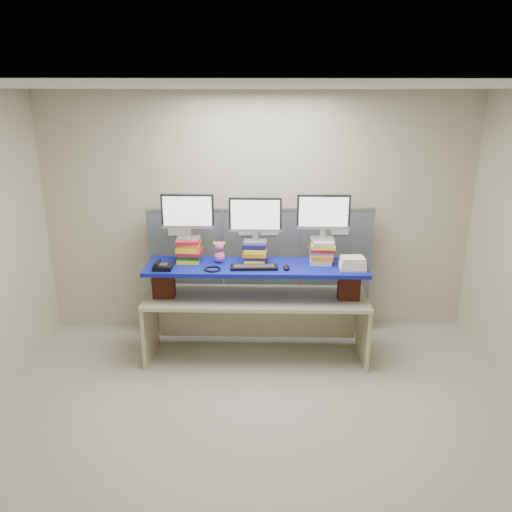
{
  "coord_description": "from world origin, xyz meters",
  "views": [
    {
      "loc": [
        -0.17,
        -3.71,
        2.75
      ],
      "look_at": [
        -0.07,
        1.17,
        1.16
      ],
      "focal_mm": 35.0,
      "sensor_mm": 36.0,
      "label": 1
    }
  ],
  "objects_px": {
    "blue_board": "(256,267)",
    "keyboard": "(254,267)",
    "desk": "(256,309)",
    "monitor_center": "(255,217)",
    "desk_phone": "(162,266)",
    "monitor_right": "(323,214)",
    "monitor_left": "(188,214)"
  },
  "relations": [
    {
      "from": "monitor_right",
      "to": "desk_phone",
      "type": "xyz_separation_m",
      "value": [
        -1.64,
        -0.19,
        -0.49
      ]
    },
    {
      "from": "blue_board",
      "to": "keyboard",
      "type": "distance_m",
      "value": 0.11
    },
    {
      "from": "blue_board",
      "to": "monitor_right",
      "type": "distance_m",
      "value": 0.88
    },
    {
      "from": "monitor_right",
      "to": "blue_board",
      "type": "bearing_deg",
      "value": -170.21
    },
    {
      "from": "monitor_center",
      "to": "desk",
      "type": "bearing_deg",
      "value": -85.01
    },
    {
      "from": "desk",
      "to": "monitor_center",
      "type": "bearing_deg",
      "value": 94.99
    },
    {
      "from": "desk",
      "to": "desk_phone",
      "type": "relative_size",
      "value": 12.33
    },
    {
      "from": "monitor_center",
      "to": "keyboard",
      "type": "xyz_separation_m",
      "value": [
        -0.02,
        -0.22,
        -0.47
      ]
    },
    {
      "from": "desk",
      "to": "monitor_left",
      "type": "xyz_separation_m",
      "value": [
        -0.7,
        0.15,
        1.01
      ]
    },
    {
      "from": "desk_phone",
      "to": "blue_board",
      "type": "bearing_deg",
      "value": 8.23
    },
    {
      "from": "desk",
      "to": "desk_phone",
      "type": "xyz_separation_m",
      "value": [
        -0.95,
        -0.1,
        0.52
      ]
    },
    {
      "from": "monitor_right",
      "to": "keyboard",
      "type": "distance_m",
      "value": 0.89
    },
    {
      "from": "desk",
      "to": "keyboard",
      "type": "height_order",
      "value": "keyboard"
    },
    {
      "from": "monitor_left",
      "to": "monitor_center",
      "type": "bearing_deg",
      "value": -0.0
    },
    {
      "from": "desk",
      "to": "blue_board",
      "type": "xyz_separation_m",
      "value": [
        -0.0,
        0.0,
        0.47
      ]
    },
    {
      "from": "monitor_left",
      "to": "monitor_center",
      "type": "relative_size",
      "value": 1.0
    },
    {
      "from": "blue_board",
      "to": "keyboard",
      "type": "xyz_separation_m",
      "value": [
        -0.02,
        -0.1,
        0.04
      ]
    },
    {
      "from": "desk",
      "to": "monitor_right",
      "type": "relative_size",
      "value": 4.36
    },
    {
      "from": "blue_board",
      "to": "keyboard",
      "type": "height_order",
      "value": "keyboard"
    },
    {
      "from": "blue_board",
      "to": "keyboard",
      "type": "bearing_deg",
      "value": -99.4
    },
    {
      "from": "monitor_center",
      "to": "monitor_right",
      "type": "xyz_separation_m",
      "value": [
        0.7,
        -0.03,
        0.03
      ]
    },
    {
      "from": "blue_board",
      "to": "monitor_left",
      "type": "relative_size",
      "value": 4.2
    },
    {
      "from": "monitor_center",
      "to": "monitor_right",
      "type": "relative_size",
      "value": 1.0
    },
    {
      "from": "blue_board",
      "to": "desk_phone",
      "type": "xyz_separation_m",
      "value": [
        -0.95,
        -0.1,
        0.05
      ]
    },
    {
      "from": "desk_phone",
      "to": "keyboard",
      "type": "bearing_deg",
      "value": 2.14
    },
    {
      "from": "monitor_left",
      "to": "monitor_right",
      "type": "xyz_separation_m",
      "value": [
        1.39,
        -0.07,
        0.0
      ]
    },
    {
      "from": "monitor_left",
      "to": "desk_phone",
      "type": "relative_size",
      "value": 2.83
    },
    {
      "from": "monitor_right",
      "to": "desk_phone",
      "type": "relative_size",
      "value": 2.83
    },
    {
      "from": "blue_board",
      "to": "monitor_center",
      "type": "relative_size",
      "value": 4.2
    },
    {
      "from": "blue_board",
      "to": "monitor_center",
      "type": "xyz_separation_m",
      "value": [
        -0.0,
        0.12,
        0.5
      ]
    },
    {
      "from": "desk",
      "to": "monitor_left",
      "type": "distance_m",
      "value": 1.24
    },
    {
      "from": "desk",
      "to": "blue_board",
      "type": "bearing_deg",
      "value": -177.26
    }
  ]
}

